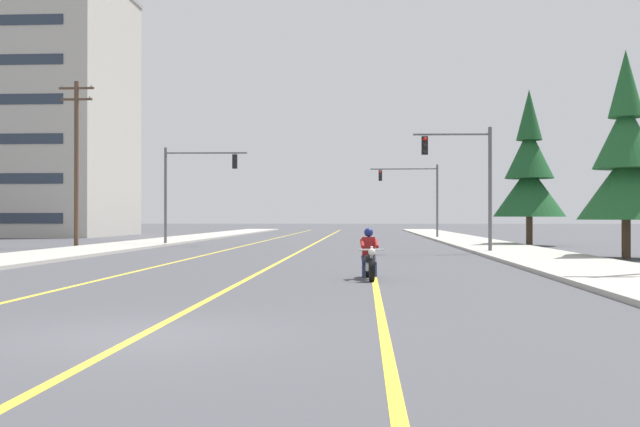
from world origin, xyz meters
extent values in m
plane|color=#47474C|center=(0.00, 0.00, 0.00)|extent=(400.00, 400.00, 0.00)
cube|color=yellow|center=(0.03, 45.00, 0.00)|extent=(0.16, 100.00, 0.01)
cube|color=yellow|center=(-4.06, 45.00, 0.00)|extent=(0.16, 100.00, 0.01)
cube|color=yellow|center=(3.66, 45.00, 0.00)|extent=(0.16, 100.00, 0.01)
cube|color=#ADA89E|center=(10.91, 40.00, 0.07)|extent=(4.40, 110.00, 0.14)
cube|color=#ADA89E|center=(-10.91, 40.00, 0.07)|extent=(4.40, 110.00, 0.14)
cylinder|color=black|center=(3.57, 9.64, 0.32)|extent=(0.17, 0.65, 0.64)
cylinder|color=black|center=(3.45, 11.18, 0.32)|extent=(0.17, 0.65, 0.64)
cylinder|color=silver|center=(3.56, 9.74, 0.64)|extent=(0.09, 0.33, 0.68)
sphere|color=white|center=(3.57, 9.59, 0.82)|extent=(0.20, 0.20, 0.20)
cylinder|color=silver|center=(3.56, 9.79, 0.87)|extent=(0.70, 0.10, 0.04)
ellipsoid|color=black|center=(3.52, 10.29, 0.60)|extent=(0.36, 0.58, 0.28)
cube|color=silver|center=(3.51, 10.41, 0.37)|extent=(0.27, 0.46, 0.24)
cube|color=black|center=(3.48, 10.73, 0.54)|extent=(0.32, 0.54, 0.12)
cube|color=black|center=(3.45, 11.13, 0.62)|extent=(0.23, 0.37, 0.08)
cylinder|color=silver|center=(3.34, 10.80, 0.30)|extent=(0.12, 0.55, 0.08)
cube|color=maroon|center=(3.49, 10.69, 0.92)|extent=(0.38, 0.27, 0.56)
sphere|color=navy|center=(3.49, 10.67, 1.33)|extent=(0.26, 0.26, 0.26)
cylinder|color=navy|center=(3.64, 10.56, 0.54)|extent=(0.17, 0.45, 0.30)
cylinder|color=navy|center=(3.67, 10.38, 0.24)|extent=(0.12, 0.16, 0.35)
cylinder|color=maroon|center=(3.71, 10.44, 1.02)|extent=(0.14, 0.53, 0.27)
cylinder|color=navy|center=(3.36, 10.54, 0.54)|extent=(0.17, 0.45, 0.30)
cylinder|color=navy|center=(3.35, 10.36, 0.24)|extent=(0.12, 0.16, 0.35)
cylinder|color=maroon|center=(3.31, 10.41, 1.02)|extent=(0.14, 0.53, 0.27)
cylinder|color=#56565B|center=(9.54, 26.23, 3.10)|extent=(0.18, 0.18, 6.20)
cylinder|color=#56565B|center=(7.66, 26.17, 5.85)|extent=(3.76, 0.22, 0.11)
cube|color=black|center=(6.35, 26.13, 5.30)|extent=(0.31, 0.25, 0.90)
sphere|color=red|center=(6.35, 25.98, 5.60)|extent=(0.18, 0.18, 0.18)
sphere|color=black|center=(6.35, 25.98, 5.30)|extent=(0.18, 0.18, 0.18)
sphere|color=black|center=(6.35, 25.98, 5.00)|extent=(0.18, 0.18, 0.18)
cylinder|color=#56565B|center=(-9.20, 35.91, 3.10)|extent=(0.18, 0.18, 6.20)
cylinder|color=#56565B|center=(-6.60, 35.97, 5.85)|extent=(5.19, 0.23, 0.11)
cube|color=black|center=(-4.79, 36.02, 5.30)|extent=(0.31, 0.25, 0.90)
sphere|color=red|center=(-4.79, 36.17, 5.60)|extent=(0.18, 0.18, 0.18)
sphere|color=black|center=(-4.79, 36.17, 5.30)|extent=(0.18, 0.18, 0.18)
sphere|color=black|center=(-4.79, 36.17, 5.00)|extent=(0.18, 0.18, 0.18)
cylinder|color=#56565B|center=(9.50, 52.30, 3.10)|extent=(0.18, 0.18, 6.20)
cylinder|color=#56565B|center=(6.71, 52.36, 5.85)|extent=(5.60, 0.22, 0.11)
cube|color=black|center=(4.75, 52.40, 5.30)|extent=(0.30, 0.25, 0.90)
sphere|color=red|center=(4.75, 52.25, 5.60)|extent=(0.18, 0.18, 0.18)
sphere|color=black|center=(4.75, 52.25, 5.30)|extent=(0.18, 0.18, 0.18)
sphere|color=black|center=(4.75, 52.25, 5.00)|extent=(0.18, 0.18, 0.18)
cylinder|color=#4C3828|center=(-13.38, 31.85, 4.85)|extent=(0.26, 0.26, 9.71)
cube|color=#4C3828|center=(-13.38, 31.85, 9.31)|extent=(2.08, 0.12, 0.12)
cylinder|color=slate|center=(-14.26, 31.85, 9.41)|extent=(0.08, 0.08, 0.12)
cylinder|color=slate|center=(-12.51, 31.85, 9.41)|extent=(0.08, 0.08, 0.12)
cube|color=#4C3828|center=(-13.38, 31.85, 8.66)|extent=(1.87, 0.12, 0.12)
cylinder|color=slate|center=(-14.17, 31.85, 8.76)|extent=(0.08, 0.08, 0.12)
cylinder|color=slate|center=(-12.60, 31.85, 8.76)|extent=(0.08, 0.08, 0.12)
cylinder|color=#4C3828|center=(14.57, 21.85, 0.83)|extent=(0.37, 0.37, 1.67)
cone|color=#1E5628|center=(14.57, 21.85, 3.13)|extent=(4.08, 4.08, 2.92)
cone|color=#1E5628|center=(14.57, 21.85, 5.32)|extent=(2.77, 2.77, 2.92)
cone|color=#1E5628|center=(14.57, 21.85, 7.51)|extent=(1.47, 1.47, 2.92)
cylinder|color=#4C3828|center=(13.66, 36.46, 0.91)|extent=(0.40, 0.40, 1.81)
cone|color=#194C23|center=(13.66, 36.46, 3.40)|extent=(4.43, 4.43, 3.18)
cone|color=#194C23|center=(13.66, 36.46, 5.79)|extent=(3.02, 3.02, 3.18)
cone|color=#194C23|center=(13.66, 36.46, 8.17)|extent=(1.60, 1.60, 3.18)
camera|label=1|loc=(3.35, -10.94, 1.76)|focal=42.14mm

